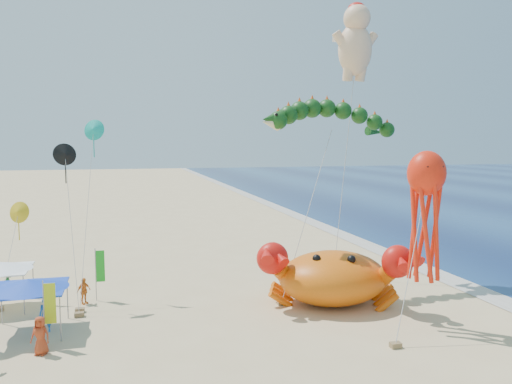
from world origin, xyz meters
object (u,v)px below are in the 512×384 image
at_px(cherub_kite, 356,40).
at_px(octopus_kite, 425,206).
at_px(crab_inflatable, 334,276).
at_px(dragon_kite, 330,122).
at_px(canopy_blue, 28,285).

height_order(cherub_kite, octopus_kite, cherub_kite).
relative_size(crab_inflatable, octopus_kite, 0.97).
bearing_deg(octopus_kite, dragon_kite, 101.45).
relative_size(dragon_kite, canopy_blue, 3.11).
relative_size(crab_inflatable, canopy_blue, 2.29).
distance_m(dragon_kite, canopy_blue, 19.88).
xyz_separation_m(cherub_kite, octopus_kite, (-1.22, -10.71, -10.26)).
relative_size(dragon_kite, octopus_kite, 1.31).
xyz_separation_m(dragon_kite, octopus_kite, (1.68, -8.28, -4.47)).
bearing_deg(crab_inflatable, canopy_blue, -179.47).
distance_m(crab_inflatable, octopus_kite, 7.13).
distance_m(dragon_kite, octopus_kite, 9.56).
height_order(dragon_kite, octopus_kite, dragon_kite).
bearing_deg(octopus_kite, cherub_kite, 83.51).
height_order(crab_inflatable, canopy_blue, crab_inflatable).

